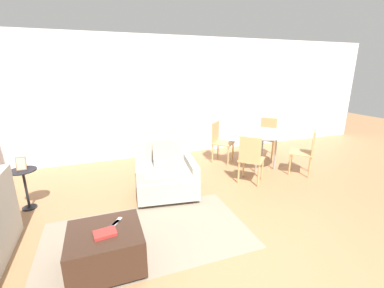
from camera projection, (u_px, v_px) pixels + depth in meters
ground_plane at (248, 262)px, 2.79m from camera, size 20.00×20.00×0.00m
wall_back at (160, 98)px, 5.94m from camera, size 12.00×0.06×2.75m
area_rug at (148, 235)px, 3.25m from camera, size 2.54×1.44×0.01m
armchair at (166, 175)px, 4.26m from camera, size 1.07×1.01×0.86m
ottoman at (106, 248)px, 2.66m from camera, size 0.74×0.66×0.44m
book_stack at (105, 233)px, 2.55m from camera, size 0.23×0.18×0.03m
tv_remote_primary at (117, 221)px, 2.76m from camera, size 0.12×0.16×0.01m
tv_remote_secondary at (114, 224)px, 2.72m from camera, size 0.14×0.13×0.01m
side_table at (25, 182)px, 3.76m from camera, size 0.37×0.37×0.62m
picture_frame at (21, 164)px, 3.68m from camera, size 0.13×0.07×0.19m
dining_table at (261, 136)px, 5.32m from camera, size 1.16×1.16×0.76m
dining_chair_near_left at (251, 157)px, 4.58m from camera, size 0.59×0.59×0.90m
dining_chair_near_right at (307, 149)px, 5.00m from camera, size 0.59×0.59×0.90m
dining_chair_far_left at (219, 139)px, 5.73m from camera, size 0.59×0.59×0.90m
dining_chair_far_right at (267, 134)px, 6.15m from camera, size 0.59×0.59×0.90m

